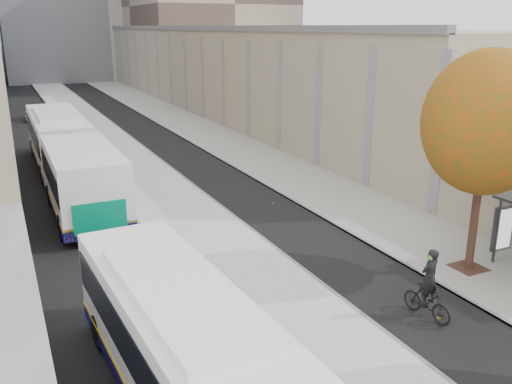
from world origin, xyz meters
TOP-DOWN VIEW (x-y plane):
  - bus_platform at (-3.88, 35.00)m, footprint 4.25×150.00m
  - sidewalk at (4.12, 35.00)m, footprint 4.75×150.00m
  - building_tan at (15.50, 64.00)m, footprint 18.00×92.00m
  - tree_c at (3.60, 13.00)m, footprint 4.20×4.20m
  - bus_far at (-7.74, 30.38)m, footprint 2.91×19.35m
  - cyclist at (-0.08, 11.10)m, footprint 0.72×1.76m
  - distant_car at (-7.81, 53.99)m, footprint 1.95×4.04m

SIDE VIEW (x-z plane):
  - sidewalk at x=4.12m, z-range 0.00..0.08m
  - bus_platform at x=-3.88m, z-range 0.00..0.15m
  - distant_car at x=-7.81m, z-range 0.00..1.33m
  - cyclist at x=-0.08m, z-range -0.28..1.90m
  - bus_far at x=-7.74m, z-range 0.15..3.37m
  - building_tan at x=15.50m, z-range 0.00..8.00m
  - tree_c at x=3.60m, z-range 1.61..8.89m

